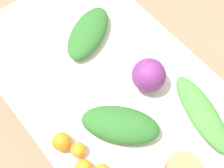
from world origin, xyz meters
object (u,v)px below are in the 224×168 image
at_px(greens_bunch_scallion, 88,33).
at_px(orange_1, 62,142).
at_px(orange_0, 84,168).
at_px(greens_bunch_chard, 202,113).
at_px(orange_3, 78,150).
at_px(cabbage_purple, 149,75).
at_px(greens_bunch_beet_tops, 120,125).

height_order(greens_bunch_scallion, orange_1, greens_bunch_scallion).
bearing_deg(orange_0, orange_1, 2.69).
xyz_separation_m(greens_bunch_chard, orange_0, (0.14, 0.54, -0.01)).
bearing_deg(orange_1, orange_0, -177.31).
bearing_deg(orange_3, orange_1, 25.91).
bearing_deg(greens_bunch_chard, cabbage_purple, 14.32).
relative_size(greens_bunch_chard, orange_1, 4.88).
height_order(greens_bunch_scallion, greens_bunch_chard, greens_bunch_scallion).
xyz_separation_m(cabbage_purple, greens_bunch_chard, (-0.27, -0.07, -0.04)).
bearing_deg(cabbage_purple, orange_1, 88.81).
height_order(orange_0, orange_1, orange_1).
bearing_deg(greens_bunch_chard, greens_bunch_scallion, 10.55).
distance_m(cabbage_purple, orange_3, 0.45).
bearing_deg(orange_1, greens_bunch_beet_tops, -113.14).
bearing_deg(greens_bunch_beet_tops, greens_bunch_chard, -120.31).
relative_size(greens_bunch_beet_tops, orange_1, 4.19).
xyz_separation_m(cabbage_purple, orange_3, (-0.06, 0.44, -0.05)).
distance_m(greens_bunch_scallion, greens_bunch_chard, 0.66).
xyz_separation_m(greens_bunch_chard, orange_1, (0.28, 0.54, 0.00)).
bearing_deg(orange_0, cabbage_purple, -74.35).
bearing_deg(greens_bunch_chard, orange_1, 62.66).
relative_size(greens_bunch_chard, orange_0, 5.65).
bearing_deg(cabbage_purple, orange_0, 105.65).
xyz_separation_m(orange_0, orange_1, (0.14, 0.01, 0.01)).
bearing_deg(greens_bunch_scallion, greens_bunch_beet_tops, 158.15).
distance_m(greens_bunch_beet_tops, orange_3, 0.20).
height_order(greens_bunch_chard, orange_0, greens_bunch_chard).
distance_m(cabbage_purple, greens_bunch_chard, 0.28).
height_order(greens_bunch_chard, orange_3, greens_bunch_chard).
relative_size(cabbage_purple, greens_bunch_scallion, 0.46).
bearing_deg(orange_1, cabbage_purple, -91.19).
bearing_deg(greens_bunch_scallion, orange_1, 131.28).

